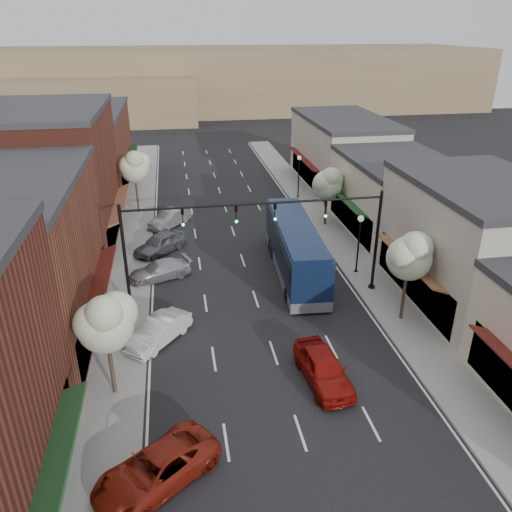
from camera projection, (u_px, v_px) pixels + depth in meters
name	position (u px, v px, depth m)	size (l,w,h in m)	color
ground	(281.00, 376.00, 25.66)	(160.00, 160.00, 0.00)	black
sidewalk_left	(134.00, 244.00, 40.90)	(2.80, 73.00, 0.15)	gray
sidewalk_right	(331.00, 231.00, 43.42)	(2.80, 73.00, 0.15)	gray
curb_left	(151.00, 242.00, 41.11)	(0.25, 73.00, 0.17)	gray
curb_right	(315.00, 232.00, 43.21)	(0.25, 73.00, 0.17)	gray
bldg_left_midnear	(2.00, 264.00, 26.92)	(10.14, 14.10, 9.40)	brown
bldg_left_midfar	(52.00, 179.00, 39.11)	(10.14, 14.10, 10.90)	maroon
bldg_left_far	(84.00, 149.00, 53.94)	(10.14, 18.10, 8.40)	brown
bldg_right_midnear	(475.00, 243.00, 31.43)	(9.14, 12.10, 7.90)	#B2A999
bldg_right_midfar	(395.00, 195.00, 42.46)	(9.14, 12.10, 6.40)	beige
bldg_right_far	(343.00, 152.00, 54.77)	(9.14, 16.10, 7.40)	#B2A999
hill_far	(191.00, 79.00, 103.56)	(120.00, 30.00, 12.00)	#7A6647
hill_near	(55.00, 100.00, 89.93)	(50.00, 20.00, 8.00)	#7A6647
signal_mast_right	(343.00, 229.00, 31.70)	(8.22, 0.46, 7.00)	black
signal_mast_left	(164.00, 240.00, 30.01)	(8.22, 0.46, 7.00)	black
tree_right_near	(411.00, 254.00, 28.55)	(2.85, 2.65, 5.95)	#47382B
tree_right_far	(328.00, 183.00, 43.05)	(2.85, 2.65, 5.43)	#47382B
tree_left_near	(105.00, 321.00, 22.58)	(2.85, 2.65, 5.69)	#47382B
tree_left_far	(135.00, 166.00, 45.66)	(2.85, 2.65, 6.13)	#47382B
lamp_post_near	(359.00, 235.00, 34.94)	(0.44, 0.44, 4.44)	black
lamp_post_far	(299.00, 170.00, 50.58)	(0.44, 0.44, 4.44)	black
coach_bus	(295.00, 248.00, 35.55)	(3.38, 12.30, 3.72)	#0E1B39
red_hatchback	(323.00, 368.00, 24.94)	(1.92, 4.77, 1.63)	maroon
parked_car_a	(156.00, 469.00, 19.39)	(2.38, 5.17, 1.44)	maroon
parked_car_b	(159.00, 331.00, 28.10)	(1.52, 4.35, 1.43)	silver
parked_car_c	(160.00, 270.00, 35.20)	(1.81, 4.45, 1.29)	#A7A7AD
parked_car_d	(160.00, 243.00, 39.16)	(1.86, 4.62, 1.57)	#55585D
parked_car_e	(170.00, 218.00, 44.32)	(1.56, 4.46, 1.47)	gray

